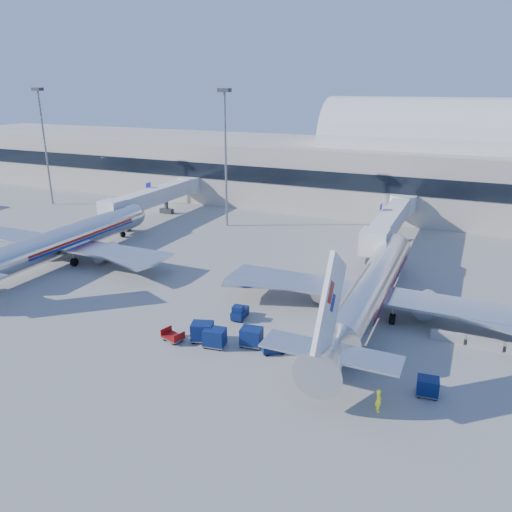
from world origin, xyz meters
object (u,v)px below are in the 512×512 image
at_px(airliner_main, 371,290).
at_px(cart_solo_far, 428,386).
at_px(mast_far_west, 43,130).
at_px(tug_left, 239,312).
at_px(cart_open_red, 173,337).
at_px(tug_right, 345,345).
at_px(jetbridge_mid, 159,195).
at_px(barrier_mid, 485,343).
at_px(airliner_mid, 63,241).
at_px(cart_train_b, 215,337).
at_px(ramp_worker, 378,400).
at_px(mast_west, 225,138).
at_px(cart_train_a, 251,337).
at_px(cart_train_c, 202,331).
at_px(barrier_near, 447,336).
at_px(cart_solo_near, 322,356).
at_px(jetbridge_near, 392,219).
at_px(tug_lead, 273,347).

height_order(airliner_main, cart_solo_far, airliner_main).
xyz_separation_m(mast_far_west, tug_left, (57.85, -31.78, -14.07)).
bearing_deg(airliner_main, cart_open_red, -140.13).
distance_m(tug_right, cart_solo_far, 8.62).
height_order(jetbridge_mid, barrier_mid, jetbridge_mid).
height_order(airliner_mid, tug_left, airliner_mid).
distance_m(jetbridge_mid, mast_far_west, 27.82).
relative_size(airliner_mid, jetbridge_mid, 1.35).
height_order(cart_train_b, cart_open_red, cart_train_b).
relative_size(tug_right, ramp_worker, 1.49).
xyz_separation_m(mast_west, cart_train_b, (18.35, -38.04, -13.83)).
height_order(cart_train_a, cart_open_red, cart_train_a).
bearing_deg(airliner_main, cart_train_c, -137.67).
bearing_deg(airliner_mid, cart_open_red, -26.73).
xyz_separation_m(cart_open_red, ramp_worker, (19.91, -2.89, 0.54)).
bearing_deg(airliner_main, airliner_mid, 180.00).
bearing_deg(mast_far_west, tug_left, -28.78).
distance_m(barrier_mid, tug_left, 23.76).
relative_size(mast_far_west, ramp_worker, 12.25).
relative_size(jetbridge_mid, cart_solo_far, 14.80).
bearing_deg(tug_right, airliner_main, 118.53).
bearing_deg(barrier_near, cart_solo_near, -135.77).
distance_m(airliner_mid, cart_train_b, 32.90).
height_order(jetbridge_near, ramp_worker, jetbridge_near).
height_order(tug_lead, ramp_worker, ramp_worker).
height_order(barrier_mid, cart_train_c, cart_train_c).
height_order(cart_train_a, ramp_worker, ramp_worker).
xyz_separation_m(barrier_mid, cart_train_b, (-22.95, -10.04, 0.51)).
xyz_separation_m(airliner_mid, cart_solo_near, (40.46, -11.80, -1.96)).
xyz_separation_m(tug_left, ramp_worker, (16.26, -9.80, 0.20)).
height_order(cart_train_a, cart_train_b, cart_train_b).
xyz_separation_m(cart_train_a, cart_solo_far, (15.86, -1.50, -0.15)).
bearing_deg(tug_left, mast_far_west, 56.15).
height_order(mast_far_west, cart_train_a, mast_far_west).
bearing_deg(cart_solo_near, jetbridge_near, 102.58).
xyz_separation_m(jetbridge_mid, tug_right, (44.02, -34.84, -3.20)).
height_order(mast_far_west, cart_solo_far, mast_far_west).
relative_size(barrier_mid, cart_solo_far, 1.61).
relative_size(airliner_mid, cart_open_red, 16.14).
distance_m(mast_far_west, tug_right, 78.76).
bearing_deg(mast_far_west, cart_train_a, -30.74).
height_order(jetbridge_near, cart_solo_far, jetbridge_near).
height_order(barrier_mid, cart_train_b, cart_train_b).
relative_size(tug_lead, tug_right, 0.84).
bearing_deg(tug_lead, ramp_worker, -61.49).
height_order(airliner_mid, jetbridge_near, airliner_mid).
relative_size(cart_train_b, cart_solo_far, 1.21).
relative_size(airliner_main, cart_train_b, 16.55).
height_order(barrier_near, barrier_mid, same).
distance_m(barrier_near, ramp_worker, 14.13).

